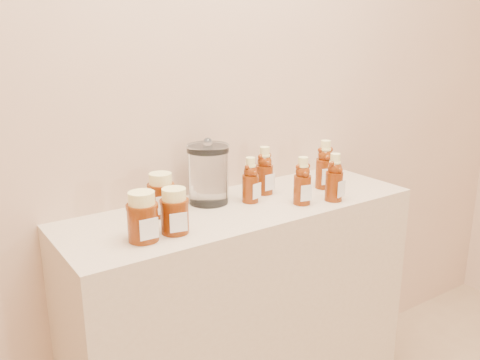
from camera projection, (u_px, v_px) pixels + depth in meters
wall_back at (209, 62)px, 1.69m from camera, size 3.50×0.02×2.70m
display_table at (243, 326)px, 1.79m from camera, size 1.20×0.40×0.90m
bear_bottle_back_left at (250, 177)px, 1.68m from camera, size 0.07×0.07×0.17m
bear_bottle_back_mid at (264, 167)px, 1.76m from camera, size 0.07×0.07×0.19m
bear_bottle_back_right at (325, 161)px, 1.83m from camera, size 0.09×0.09×0.20m
bear_bottle_front_left at (303, 178)px, 1.66m from camera, size 0.07×0.07×0.18m
bear_bottle_front_right at (334, 174)px, 1.69m from camera, size 0.07×0.07×0.18m
honey_jar_left at (143, 216)px, 1.37m from camera, size 0.09×0.09×0.14m
honey_jar_back at (161, 194)px, 1.56m from camera, size 0.10×0.10×0.13m
honey_jar_front at (174, 211)px, 1.42m from camera, size 0.10×0.10×0.13m
glass_canister at (208, 172)px, 1.66m from camera, size 0.16×0.16×0.21m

